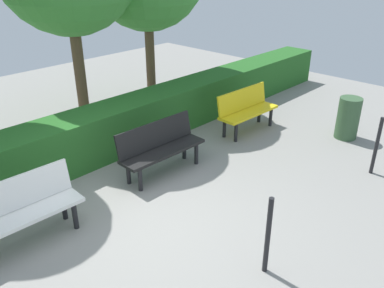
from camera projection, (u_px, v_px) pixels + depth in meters
ground_plane at (145, 217)px, 5.60m from camera, size 16.94×16.94×0.00m
bench_yellow at (246, 108)px, 8.13m from camera, size 1.45×0.52×0.86m
bench_black at (160, 146)px, 6.55m from camera, size 1.55×0.51×0.86m
bench_white at (24, 208)px, 4.98m from camera, size 1.39×0.50×0.86m
hedge_row at (118, 127)px, 7.38m from camera, size 12.94×0.79×0.87m
railing_post_near at (376, 146)px, 6.51m from camera, size 0.06×0.06×1.00m
railing_post_mid at (268, 236)px, 4.45m from camera, size 0.06×0.06×1.00m
trash_bin at (348, 118)px, 7.83m from camera, size 0.43×0.43×0.83m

